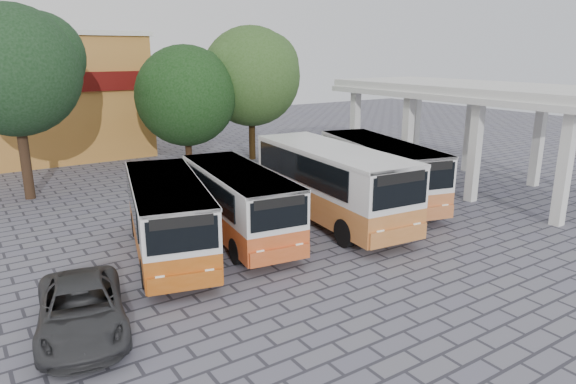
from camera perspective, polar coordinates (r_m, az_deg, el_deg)
ground at (r=19.77m, az=9.86°, el=-5.75°), size 90.00×90.00×0.00m
terminal_shelter at (r=29.12m, az=20.21°, el=10.25°), size 6.80×15.80×5.40m
bus_far_left at (r=18.45m, az=-13.23°, el=-2.28°), size 4.07×7.99×2.73m
bus_centre_left at (r=19.79m, az=-5.51°, el=-0.78°), size 3.25×7.75×2.70m
bus_centre_right at (r=21.67m, az=4.83°, el=1.41°), size 3.50×9.02×3.18m
bus_far_right at (r=24.63m, az=10.12°, el=2.63°), size 4.44×8.67×2.96m
tree_left at (r=27.60m, az=-28.13°, el=12.22°), size 6.41×6.11×9.23m
tree_middle at (r=32.12m, az=-11.20°, el=10.80°), size 6.35×6.05×7.47m
tree_right at (r=34.29m, az=-4.05°, el=13.05°), size 6.74×6.42×8.67m
parked_car at (r=14.53m, az=-21.97°, el=-11.99°), size 2.94×4.92×1.28m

